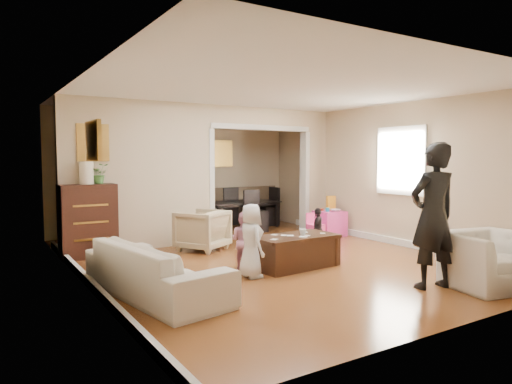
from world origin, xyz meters
TOP-DOWN VIEW (x-y plane):
  - floor at (0.00, 0.00)m, footprint 7.00×7.00m
  - partition_left at (-1.38, 1.80)m, footprint 2.75×0.18m
  - partition_right at (2.48, 1.80)m, footprint 0.55×0.18m
  - partition_header at (1.10, 1.80)m, footprint 2.22×0.18m
  - window_pane at (2.73, -0.40)m, footprint 0.03×0.95m
  - framed_art_partition at (-2.20, 1.70)m, footprint 0.45×0.03m
  - framed_art_sofa_wall at (-2.71, -0.60)m, footprint 0.03×0.55m
  - framed_art_alcove at (1.10, 3.44)m, footprint 0.45×0.03m
  - sofa at (-2.13, -1.01)m, footprint 1.17×2.24m
  - armchair_back at (-0.53, 1.11)m, footprint 1.04×1.05m
  - armchair_front at (1.49, -2.85)m, footprint 1.21×1.10m
  - dresser at (-2.34, 1.59)m, footprint 0.86×0.48m
  - table_lamp at (-2.34, 1.59)m, footprint 0.22×0.22m
  - potted_plant at (-2.14, 1.59)m, footprint 0.29×0.25m
  - coffee_table at (0.08, -0.75)m, footprint 1.30×0.73m
  - coffee_cup at (0.18, -0.80)m, footprint 0.11×0.11m
  - play_table at (2.34, 1.08)m, footprint 0.55×0.55m
  - cereal_box at (2.46, 1.18)m, footprint 0.20×0.08m
  - cyan_cup at (2.24, 1.03)m, footprint 0.08×0.08m
  - toy_block at (2.22, 1.20)m, footprint 0.09×0.08m
  - play_bowl at (2.39, 0.96)m, footprint 0.20×0.20m
  - dining_table at (1.32, 2.97)m, footprint 1.72×0.99m
  - adult_person at (0.86, -2.52)m, footprint 0.72×0.54m
  - child_kneel_a at (-0.77, -0.90)m, footprint 0.36×0.51m
  - child_kneel_b at (-0.62, -0.45)m, footprint 0.45×0.50m
  - child_toddler at (1.13, -0.00)m, footprint 0.44×0.44m
  - craft_papers at (0.10, -0.75)m, footprint 1.03×0.48m

SIDE VIEW (x-z plane):
  - floor at x=0.00m, z-range 0.00..0.00m
  - coffee_table at x=0.08m, z-range 0.00..0.47m
  - play_table at x=2.34m, z-range 0.00..0.51m
  - dining_table at x=1.32m, z-range 0.00..0.60m
  - sofa at x=-2.13m, z-range 0.00..0.62m
  - armchair_front at x=1.49m, z-range 0.00..0.68m
  - armchair_back at x=-0.53m, z-range 0.00..0.70m
  - child_toddler at x=1.13m, z-range 0.00..0.75m
  - child_kneel_b at x=-0.62m, z-range 0.00..0.83m
  - craft_papers at x=0.10m, z-range 0.47..0.47m
  - child_kneel_a at x=-0.77m, z-range 0.00..0.99m
  - coffee_cup at x=0.18m, z-range 0.47..0.56m
  - play_bowl at x=2.39m, z-range 0.51..0.56m
  - toy_block at x=2.22m, z-range 0.51..0.56m
  - cyan_cup at x=2.24m, z-range 0.51..0.59m
  - dresser at x=-2.34m, z-range 0.00..1.18m
  - cereal_box at x=2.46m, z-range 0.51..0.81m
  - adult_person at x=0.86m, z-range 0.00..1.80m
  - partition_left at x=-1.38m, z-range 0.00..2.60m
  - partition_right at x=2.48m, z-range 0.00..2.60m
  - potted_plant at x=-2.14m, z-range 1.18..1.51m
  - table_lamp at x=-2.34m, z-range 1.18..1.54m
  - window_pane at x=2.73m, z-range 1.00..2.10m
  - framed_art_alcove at x=1.10m, z-range 1.42..1.98m
  - framed_art_sofa_wall at x=-2.71m, z-range 1.60..2.00m
  - framed_art_partition at x=-2.20m, z-range 1.58..2.12m
  - partition_header at x=1.10m, z-range 2.25..2.60m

